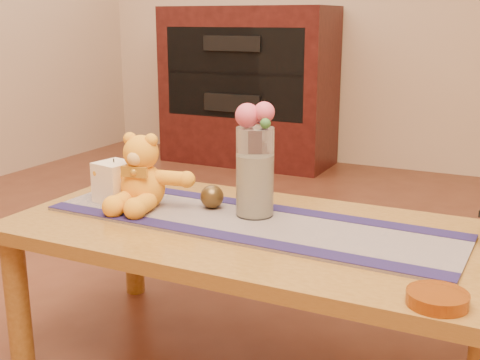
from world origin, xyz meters
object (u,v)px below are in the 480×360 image
at_px(teddy_bear, 142,172).
at_px(bronze_ball, 212,197).
at_px(amber_dish, 437,299).
at_px(glass_vase, 255,172).
at_px(pillar_candle, 115,182).

height_order(teddy_bear, bronze_ball, teddy_bear).
distance_m(teddy_bear, amber_dish, 0.97).
relative_size(glass_vase, amber_dish, 2.05).
distance_m(pillar_candle, bronze_ball, 0.32).
xyz_separation_m(glass_vase, amber_dish, (0.57, -0.35, -0.12)).
distance_m(bronze_ball, amber_dish, 0.80).
bearing_deg(bronze_ball, teddy_bear, -161.59).
xyz_separation_m(pillar_candle, glass_vase, (0.46, 0.06, 0.07)).
relative_size(glass_vase, bronze_ball, 3.63).
xyz_separation_m(pillar_candle, amber_dish, (1.03, -0.29, -0.06)).
xyz_separation_m(teddy_bear, bronze_ball, (0.20, 0.07, -0.07)).
bearing_deg(teddy_bear, glass_vase, 2.09).
height_order(pillar_candle, bronze_ball, pillar_candle).
relative_size(teddy_bear, glass_vase, 1.22).
height_order(teddy_bear, glass_vase, glass_vase).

